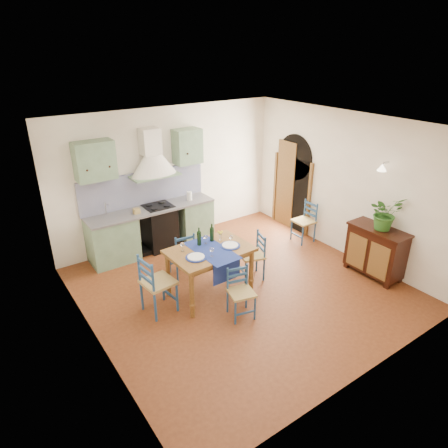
% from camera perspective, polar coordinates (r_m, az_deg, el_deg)
% --- Properties ---
extents(floor, '(5.00, 5.00, 0.00)m').
position_cam_1_polar(floor, '(7.07, 2.44, -9.10)').
color(floor, '#4D2310').
rests_on(floor, ground).
extents(back_wall, '(5.00, 0.96, 2.80)m').
position_cam_1_polar(back_wall, '(8.14, -9.89, 3.54)').
color(back_wall, white).
rests_on(back_wall, ground).
extents(right_wall, '(0.26, 5.00, 2.80)m').
position_cam_1_polar(right_wall, '(8.26, 15.40, 5.44)').
color(right_wall, white).
rests_on(right_wall, ground).
extents(left_wall, '(0.04, 5.00, 2.80)m').
position_cam_1_polar(left_wall, '(5.41, -19.00, -4.59)').
color(left_wall, white).
rests_on(left_wall, ground).
extents(ceiling, '(5.00, 5.00, 0.01)m').
position_cam_1_polar(ceiling, '(6.00, 2.93, 13.86)').
color(ceiling, silver).
rests_on(ceiling, back_wall).
extents(dining_table, '(1.36, 1.03, 1.17)m').
position_cam_1_polar(dining_table, '(6.54, -1.99, -4.40)').
color(dining_table, brown).
rests_on(dining_table, ground).
extents(chair_near, '(0.46, 0.46, 0.81)m').
position_cam_1_polar(chair_near, '(6.21, 2.38, -9.71)').
color(chair_near, navy).
rests_on(chair_near, ground).
extents(chair_far, '(0.44, 0.44, 0.87)m').
position_cam_1_polar(chair_far, '(7.24, -5.97, -4.20)').
color(chair_far, navy).
rests_on(chair_far, ground).
extents(chair_left, '(0.51, 0.51, 1.00)m').
position_cam_1_polar(chair_left, '(6.32, -9.64, -8.36)').
color(chair_left, navy).
rests_on(chair_left, ground).
extents(chair_right, '(0.50, 0.50, 0.86)m').
position_cam_1_polar(chair_right, '(7.17, 4.21, -4.49)').
color(chair_right, navy).
rests_on(chair_right, ground).
extents(chair_spare, '(0.42, 0.42, 0.87)m').
position_cam_1_polar(chair_spare, '(8.65, 11.48, 0.39)').
color(chair_spare, navy).
rests_on(chair_spare, ground).
extents(sideboard, '(0.50, 1.05, 0.94)m').
position_cam_1_polar(sideboard, '(7.70, 20.84, -3.47)').
color(sideboard, black).
rests_on(sideboard, ground).
extents(potted_plant, '(0.65, 0.60, 0.61)m').
position_cam_1_polar(potted_plant, '(7.40, 22.04, 1.48)').
color(potted_plant, '#295C1E').
rests_on(potted_plant, sideboard).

